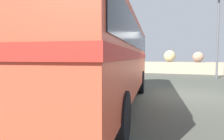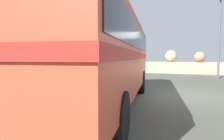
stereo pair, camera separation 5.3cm
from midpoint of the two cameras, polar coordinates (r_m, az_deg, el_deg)
The scene contains 4 objects.
ground at distance 8.60m, azimuth 19.65°, elevation -6.97°, with size 32.00×26.00×0.02m.
breakwater at distance 20.31m, azimuth 20.92°, elevation 1.03°, with size 31.36×2.14×2.45m.
vintage_coach at distance 6.26m, azimuth -3.27°, elevation 8.08°, with size 3.60×8.84×3.70m.
lamp_post at distance 16.09m, azimuth 28.64°, elevation 10.54°, with size 0.60×1.11×6.40m.
Camera 2 is at (0.15, -8.45, 1.57)m, focal length 31.68 mm.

